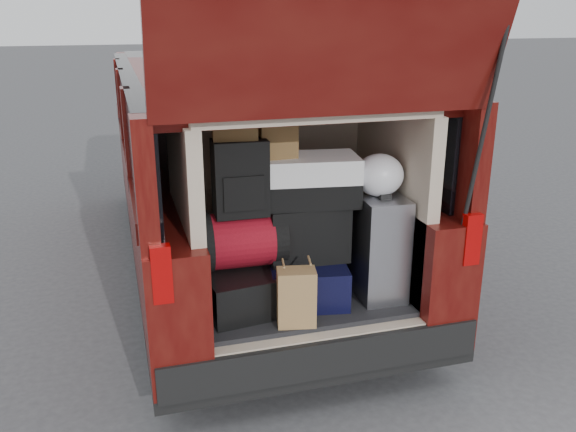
# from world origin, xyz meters

# --- Properties ---
(ground) EXTENTS (80.00, 80.00, 0.00)m
(ground) POSITION_xyz_m (0.00, 0.00, 0.00)
(ground) COLOR #3D3D40
(ground) RESTS_ON ground
(minivan) EXTENTS (1.90, 5.35, 2.77)m
(minivan) POSITION_xyz_m (0.00, 1.86, 0.91)
(minivan) COLOR black
(minivan) RESTS_ON ground
(load_floor) EXTENTS (1.24, 1.05, 0.55)m
(load_floor) POSITION_xyz_m (0.00, 0.28, 0.28)
(load_floor) COLOR black
(load_floor) RESTS_ON ground
(black_hardshell) EXTENTS (0.52, 0.66, 0.24)m
(black_hardshell) POSITION_xyz_m (-0.39, 0.17, 0.67)
(black_hardshell) COLOR black
(black_hardshell) RESTS_ON load_floor
(navy_hardshell) EXTENTS (0.55, 0.63, 0.24)m
(navy_hardshell) POSITION_xyz_m (0.04, 0.17, 0.67)
(navy_hardshell) COLOR black
(navy_hardshell) RESTS_ON load_floor
(silver_roller) EXTENTS (0.29, 0.44, 0.64)m
(silver_roller) POSITION_xyz_m (0.48, 0.07, 0.87)
(silver_roller) COLOR silver
(silver_roller) RESTS_ON load_floor
(kraft_bag) EXTENTS (0.24, 0.18, 0.33)m
(kraft_bag) POSITION_xyz_m (-0.12, -0.17, 0.72)
(kraft_bag) COLOR #A5804A
(kraft_bag) RESTS_ON load_floor
(red_duffel) EXTENTS (0.51, 0.34, 0.33)m
(red_duffel) POSITION_xyz_m (-0.36, 0.18, 0.96)
(red_duffel) COLOR maroon
(red_duffel) RESTS_ON black_hardshell
(black_soft_case) EXTENTS (0.49, 0.31, 0.34)m
(black_soft_case) POSITION_xyz_m (0.05, 0.18, 0.97)
(black_soft_case) COLOR black
(black_soft_case) RESTS_ON navy_hardshell
(backpack) EXTENTS (0.31, 0.19, 0.44)m
(backpack) POSITION_xyz_m (-0.36, 0.15, 1.34)
(backpack) COLOR black
(backpack) RESTS_ON red_duffel
(twotone_duffel) EXTENTS (0.69, 0.42, 0.29)m
(twotone_duffel) POSITION_xyz_m (0.03, 0.20, 1.28)
(twotone_duffel) COLOR white
(twotone_duffel) RESTS_ON black_soft_case
(grocery_sack_lower) EXTENTS (0.27, 0.23, 0.22)m
(grocery_sack_lower) POSITION_xyz_m (-0.38, 0.19, 1.67)
(grocery_sack_lower) COLOR brown
(grocery_sack_lower) RESTS_ON backpack
(grocery_sack_upper) EXTENTS (0.23, 0.19, 0.22)m
(grocery_sack_upper) POSITION_xyz_m (-0.13, 0.24, 1.54)
(grocery_sack_upper) COLOR brown
(grocery_sack_upper) RESTS_ON twotone_duffel
(plastic_bag_right) EXTENTS (0.33, 0.31, 0.25)m
(plastic_bag_right) POSITION_xyz_m (0.46, 0.07, 1.32)
(plastic_bag_right) COLOR silver
(plastic_bag_right) RESTS_ON silver_roller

